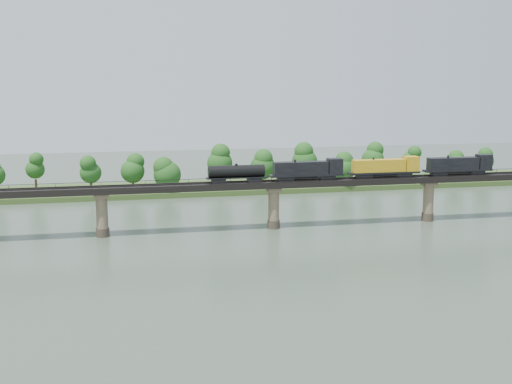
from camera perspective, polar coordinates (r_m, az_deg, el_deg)
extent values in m
plane|color=#344234|center=(126.43, 4.72, -6.33)|extent=(400.00, 400.00, 0.00)
cube|color=#2F481C|center=(207.10, -1.93, 0.47)|extent=(300.00, 24.00, 1.60)
cylinder|color=#473A2D|center=(150.34, -13.46, -3.50)|extent=(3.00, 3.00, 2.00)
cylinder|color=#7E6D52|center=(149.35, -13.53, -1.82)|extent=(2.60, 2.60, 9.00)
cube|color=#7E6D52|center=(148.59, -13.60, -0.31)|extent=(3.20, 3.20, 1.00)
cylinder|color=#473A2D|center=(154.21, 1.57, -2.87)|extent=(3.00, 3.00, 2.00)
cylinder|color=#7E6D52|center=(153.25, 1.58, -1.23)|extent=(2.60, 2.60, 9.00)
cube|color=#7E6D52|center=(152.50, 1.59, 0.24)|extent=(3.20, 3.20, 1.00)
cylinder|color=#473A2D|center=(167.80, 15.00, -2.14)|extent=(3.00, 3.00, 2.00)
cylinder|color=#7E6D52|center=(166.92, 15.07, -0.63)|extent=(2.60, 2.60, 9.00)
cube|color=#7E6D52|center=(166.24, 15.13, 0.72)|extent=(3.20, 3.20, 1.00)
cube|color=black|center=(152.29, 1.59, 0.71)|extent=(220.00, 5.00, 1.50)
cube|color=black|center=(151.43, 1.66, 0.97)|extent=(220.00, 0.12, 0.16)
cube|color=black|center=(152.87, 1.53, 1.06)|extent=(220.00, 0.12, 0.16)
cube|color=black|center=(149.75, 1.80, 1.10)|extent=(220.00, 0.10, 0.10)
cube|color=black|center=(154.36, 1.39, 1.38)|extent=(220.00, 0.10, 0.10)
cube|color=black|center=(149.80, 1.80, 0.97)|extent=(0.08, 0.08, 0.70)
cube|color=black|center=(154.42, 1.39, 1.25)|extent=(0.08, 0.08, 0.70)
cylinder|color=#382619|center=(204.61, -18.96, 0.54)|extent=(0.70, 0.70, 3.71)
sphere|color=#154212|center=(203.88, -19.04, 1.92)|extent=(5.67, 5.67, 5.67)
sphere|color=#154212|center=(203.48, -19.09, 2.78)|extent=(4.25, 4.25, 4.25)
cylinder|color=#382619|center=(195.41, -14.43, 0.31)|extent=(0.70, 0.70, 3.51)
sphere|color=#154212|center=(194.68, -14.49, 1.67)|extent=(6.31, 6.31, 6.31)
sphere|color=#154212|center=(194.28, -14.53, 2.52)|extent=(4.73, 4.73, 4.73)
cylinder|color=#382619|center=(197.69, -10.87, 0.54)|extent=(0.70, 0.70, 3.34)
sphere|color=#154212|center=(197.00, -10.92, 1.82)|extent=(7.18, 7.18, 7.18)
sphere|color=#154212|center=(196.62, -10.94, 2.62)|extent=(5.39, 5.39, 5.39)
cylinder|color=#382619|center=(195.48, -7.86, 0.45)|extent=(0.70, 0.70, 2.83)
sphere|color=#154212|center=(194.88, -7.88, 1.54)|extent=(8.26, 8.26, 8.26)
sphere|color=#154212|center=(194.54, -7.90, 2.22)|extent=(6.19, 6.19, 6.19)
cylinder|color=#382619|center=(203.59, -3.22, 1.08)|extent=(0.70, 0.70, 3.96)
sphere|color=#154212|center=(202.81, -3.24, 2.55)|extent=(8.07, 8.07, 8.07)
sphere|color=#154212|center=(202.40, -3.25, 3.48)|extent=(6.05, 6.05, 6.05)
cylinder|color=#382619|center=(204.58, 0.60, 1.04)|extent=(0.70, 0.70, 3.27)
sphere|color=#154212|center=(203.93, 0.60, 2.25)|extent=(8.03, 8.03, 8.03)
sphere|color=#154212|center=(203.56, 0.60, 3.01)|extent=(6.02, 6.02, 6.02)
cylinder|color=#382619|center=(209.08, 4.32, 1.30)|extent=(0.70, 0.70, 3.92)
sphere|color=#154212|center=(208.33, 4.34, 2.72)|extent=(8.29, 8.29, 8.29)
sphere|color=#154212|center=(207.93, 4.35, 3.62)|extent=(6.21, 6.21, 6.21)
cylinder|color=#382619|center=(205.93, 7.78, 0.97)|extent=(0.70, 0.70, 3.02)
sphere|color=#154212|center=(205.32, 7.81, 2.08)|extent=(7.74, 7.74, 7.74)
sphere|color=#154212|center=(204.98, 7.82, 2.78)|extent=(5.80, 5.80, 5.80)
cylinder|color=#382619|center=(218.54, 10.30, 1.54)|extent=(0.70, 0.70, 3.80)
sphere|color=#154212|center=(217.84, 10.34, 2.86)|extent=(7.47, 7.47, 7.47)
sphere|color=#154212|center=(217.47, 10.37, 3.68)|extent=(5.60, 5.60, 5.60)
cylinder|color=#382619|center=(224.23, 13.52, 1.59)|extent=(0.70, 0.70, 3.38)
sphere|color=#154212|center=(223.62, 13.56, 2.73)|extent=(6.23, 6.23, 6.23)
sphere|color=#154212|center=(223.28, 13.59, 3.44)|extent=(4.67, 4.67, 4.67)
cylinder|color=#382619|center=(225.42, 17.34, 1.37)|extent=(0.70, 0.70, 2.77)
sphere|color=#154212|center=(224.91, 17.39, 2.30)|extent=(7.04, 7.04, 7.04)
sphere|color=#154212|center=(224.62, 17.42, 2.88)|extent=(5.28, 5.28, 5.28)
cylinder|color=#382619|center=(236.48, 19.55, 1.66)|extent=(0.70, 0.70, 2.94)
sphere|color=#154212|center=(235.97, 19.60, 2.60)|extent=(6.73, 6.73, 6.73)
sphere|color=#154212|center=(235.68, 19.64, 3.19)|extent=(5.05, 5.05, 5.05)
cube|color=black|center=(172.02, 18.99, 1.68)|extent=(3.78, 2.27, 1.04)
cube|color=black|center=(166.97, 15.92, 1.60)|extent=(3.78, 2.27, 1.04)
cube|color=black|center=(169.34, 17.49, 1.86)|extent=(17.94, 2.83, 0.47)
cube|color=black|center=(168.42, 17.10, 2.44)|extent=(13.22, 2.55, 3.02)
cube|color=black|center=(172.63, 19.58, 2.58)|extent=(3.40, 2.83, 3.59)
cylinder|color=black|center=(169.41, 17.48, 1.69)|extent=(5.67, 1.32, 1.32)
cube|color=black|center=(162.82, 12.97, 1.52)|extent=(3.78, 2.27, 1.04)
cube|color=black|center=(158.78, 9.56, 1.43)|extent=(3.78, 2.27, 1.04)
cube|color=black|center=(160.63, 11.30, 1.71)|extent=(17.94, 2.83, 0.47)
cube|color=gold|center=(159.84, 10.85, 2.31)|extent=(13.22, 2.55, 3.02)
cube|color=gold|center=(163.24, 13.61, 2.47)|extent=(3.40, 2.83, 3.59)
cylinder|color=black|center=(160.71, 11.29, 1.53)|extent=(5.67, 1.32, 1.32)
cube|color=black|center=(155.62, 6.32, 1.33)|extent=(3.78, 2.27, 1.04)
cube|color=black|center=(152.74, 2.61, 1.21)|extent=(3.78, 2.27, 1.04)
cube|color=black|center=(154.00, 4.49, 1.51)|extent=(17.94, 2.83, 0.47)
cube|color=black|center=(153.36, 3.99, 2.14)|extent=(13.22, 2.55, 3.02)
cube|color=black|center=(155.82, 7.00, 2.33)|extent=(3.40, 2.83, 3.59)
cylinder|color=black|center=(154.08, 4.48, 1.32)|extent=(5.67, 1.32, 1.32)
cube|color=black|center=(151.07, -0.17, 1.12)|extent=(3.30, 2.08, 1.04)
cube|color=black|center=(149.61, -3.36, 1.01)|extent=(3.30, 2.08, 1.04)
cube|color=black|center=(150.18, -1.75, 1.30)|extent=(14.16, 2.27, 0.28)
cylinder|color=black|center=(149.96, -1.76, 1.87)|extent=(13.22, 2.83, 2.83)
cylinder|color=black|center=(149.74, -1.76, 2.44)|extent=(0.66, 0.66, 0.47)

